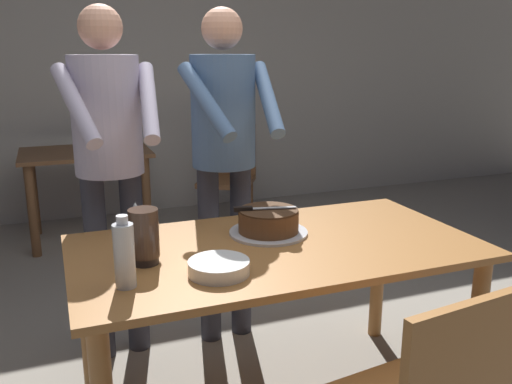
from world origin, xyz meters
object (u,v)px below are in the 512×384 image
(main_dining_table, at_px, (277,268))
(hurricane_lamp, at_px, (144,236))
(water_bottle, at_px, (124,255))
(background_table, at_px, (87,170))
(person_standing_beside, at_px, (109,148))
(plate_stack, at_px, (219,267))
(background_chair_0, at_px, (228,172))
(cake_on_platter, at_px, (268,222))
(person_cutting_cake, at_px, (224,142))
(cake_knife, at_px, (252,209))
(wine_glass_near, at_px, (136,211))

(main_dining_table, xyz_separation_m, hurricane_lamp, (-0.54, -0.01, 0.21))
(water_bottle, xyz_separation_m, background_table, (0.06, 2.76, -0.29))
(person_standing_beside, relative_size, background_table, 1.72)
(main_dining_table, xyz_separation_m, plate_stack, (-0.31, -0.21, 0.13))
(water_bottle, bearing_deg, hurricane_lamp, 62.13)
(person_standing_beside, bearing_deg, main_dining_table, -49.74)
(person_standing_beside, xyz_separation_m, background_table, (-0.00, 1.88, -0.50))
(plate_stack, relative_size, background_chair_0, 0.24)
(hurricane_lamp, bearing_deg, cake_on_platter, 14.87)
(water_bottle, bearing_deg, plate_stack, -1.74)
(main_dining_table, height_order, person_cutting_cake, person_cutting_cake)
(cake_knife, distance_m, background_chair_0, 2.41)
(plate_stack, xyz_separation_m, person_standing_beside, (-0.26, 0.88, 0.30))
(plate_stack, bearing_deg, person_cutting_cake, 70.71)
(hurricane_lamp, height_order, background_chair_0, hurricane_lamp)
(hurricane_lamp, distance_m, background_table, 2.59)
(wine_glass_near, height_order, person_cutting_cake, person_cutting_cake)
(hurricane_lamp, xyz_separation_m, person_standing_beside, (-0.04, 0.69, 0.22))
(cake_knife, distance_m, wine_glass_near, 0.50)
(wine_glass_near, bearing_deg, background_table, 91.56)
(cake_on_platter, distance_m, plate_stack, 0.47)
(hurricane_lamp, xyz_separation_m, background_table, (-0.04, 2.58, -0.28))
(plate_stack, xyz_separation_m, person_cutting_cake, (0.30, 0.85, 0.30))
(hurricane_lamp, bearing_deg, wine_glass_near, 86.32)
(wine_glass_near, bearing_deg, person_cutting_cake, 32.30)
(wine_glass_near, height_order, water_bottle, water_bottle)
(person_standing_beside, distance_m, background_table, 1.95)
(person_standing_beside, bearing_deg, cake_on_platter, -42.68)
(plate_stack, bearing_deg, background_table, 95.47)
(main_dining_table, distance_m, hurricane_lamp, 0.58)
(cake_on_platter, xyz_separation_m, plate_stack, (-0.33, -0.34, -0.03))
(person_cutting_cake, relative_size, background_chair_0, 1.91)
(water_bottle, relative_size, background_chair_0, 0.28)
(main_dining_table, height_order, cake_knife, cake_knife)
(cake_knife, bearing_deg, plate_stack, -126.08)
(main_dining_table, height_order, wine_glass_near, wine_glass_near)
(main_dining_table, relative_size, hurricane_lamp, 7.85)
(background_table, bearing_deg, hurricane_lamp, -89.14)
(plate_stack, xyz_separation_m, wine_glass_near, (-0.20, 0.54, 0.08))
(cake_on_platter, relative_size, water_bottle, 1.36)
(plate_stack, relative_size, water_bottle, 0.88)
(cake_on_platter, distance_m, cake_knife, 0.10)
(wine_glass_near, xyz_separation_m, person_standing_beside, (-0.06, 0.35, 0.22))
(cake_knife, height_order, person_cutting_cake, person_cutting_cake)
(wine_glass_near, xyz_separation_m, person_cutting_cake, (0.50, 0.32, 0.22))
(cake_knife, relative_size, wine_glass_near, 1.86)
(wine_glass_near, distance_m, background_chair_0, 2.41)
(plate_stack, relative_size, hurricane_lamp, 1.05)
(cake_knife, xyz_separation_m, background_table, (-0.52, 2.41, -0.29))
(cake_knife, bearing_deg, main_dining_table, -70.49)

